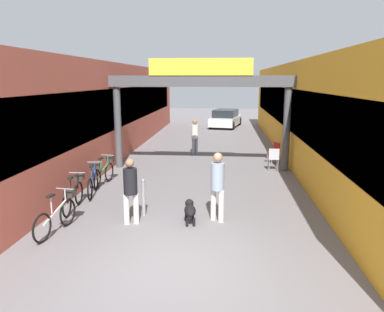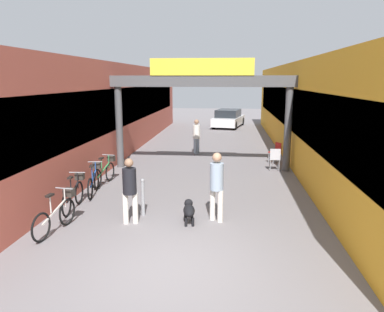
# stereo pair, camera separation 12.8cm
# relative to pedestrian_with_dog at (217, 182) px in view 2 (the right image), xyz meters

# --- Properties ---
(ground_plane) EXTENTS (80.00, 80.00, 0.00)m
(ground_plane) POSITION_rel_pedestrian_with_dog_xyz_m (-0.81, -2.47, -1.02)
(ground_plane) COLOR slate
(storefront_left) EXTENTS (3.00, 26.00, 4.24)m
(storefront_left) POSITION_rel_pedestrian_with_dog_xyz_m (-5.90, 8.53, 1.10)
(storefront_left) COLOR #B25142
(storefront_left) RESTS_ON ground_plane
(storefront_right) EXTENTS (3.00, 26.00, 4.24)m
(storefront_right) POSITION_rel_pedestrian_with_dog_xyz_m (4.29, 8.53, 1.10)
(storefront_right) COLOR gold
(storefront_right) RESTS_ON ground_plane
(arcade_sign_gateway) EXTENTS (7.40, 0.47, 4.33)m
(arcade_sign_gateway) POSITION_rel_pedestrian_with_dog_xyz_m (-0.81, 5.62, 2.08)
(arcade_sign_gateway) COLOR #4C4C4F
(arcade_sign_gateway) RESTS_ON ground_plane
(pedestrian_with_dog) EXTENTS (0.47, 0.47, 1.78)m
(pedestrian_with_dog) POSITION_rel_pedestrian_with_dog_xyz_m (0.00, 0.00, 0.00)
(pedestrian_with_dog) COLOR silver
(pedestrian_with_dog) RESTS_ON ground_plane
(pedestrian_companion) EXTENTS (0.41, 0.41, 1.67)m
(pedestrian_companion) POSITION_rel_pedestrian_with_dog_xyz_m (-2.13, -0.38, -0.07)
(pedestrian_companion) COLOR silver
(pedestrian_companion) RESTS_ON ground_plane
(pedestrian_carrying_crate) EXTENTS (0.46, 0.46, 1.68)m
(pedestrian_carrying_crate) POSITION_rel_pedestrian_with_dog_xyz_m (-1.27, 8.52, -0.06)
(pedestrian_carrying_crate) COLOR #8C9EB2
(pedestrian_carrying_crate) RESTS_ON ground_plane
(dog_on_leash) EXTENTS (0.38, 0.76, 0.54)m
(dog_on_leash) POSITION_rel_pedestrian_with_dog_xyz_m (-0.68, -0.18, -0.69)
(dog_on_leash) COLOR black
(dog_on_leash) RESTS_ON ground_plane
(bicycle_silver_nearest) EXTENTS (0.46, 1.68, 0.98)m
(bicycle_silver_nearest) POSITION_rel_pedestrian_with_dog_xyz_m (-3.72, -1.02, -0.59)
(bicycle_silver_nearest) COLOR black
(bicycle_silver_nearest) RESTS_ON ground_plane
(bicycle_black_second) EXTENTS (0.46, 1.69, 0.98)m
(bicycle_black_second) POSITION_rel_pedestrian_with_dog_xyz_m (-3.96, 0.53, -0.59)
(bicycle_black_second) COLOR black
(bicycle_black_second) RESTS_ON ground_plane
(bicycle_blue_third) EXTENTS (0.47, 1.67, 0.98)m
(bicycle_blue_third) POSITION_rel_pedestrian_with_dog_xyz_m (-3.91, 1.93, -0.59)
(bicycle_blue_third) COLOR black
(bicycle_blue_third) RESTS_ON ground_plane
(bicycle_green_farthest) EXTENTS (0.46, 1.68, 0.98)m
(bicycle_green_farthest) POSITION_rel_pedestrian_with_dog_xyz_m (-3.94, 3.06, -0.59)
(bicycle_green_farthest) COLOR black
(bicycle_green_farthest) RESTS_ON ground_plane
(bollard_post_metal) EXTENTS (0.10, 0.10, 1.00)m
(bollard_post_metal) POSITION_rel_pedestrian_with_dog_xyz_m (-1.94, 0.21, -0.51)
(bollard_post_metal) COLOR gray
(bollard_post_metal) RESTS_ON ground_plane
(cafe_chair_aluminium_nearer) EXTENTS (0.40, 0.40, 0.89)m
(cafe_chair_aluminium_nearer) POSITION_rel_pedestrian_with_dog_xyz_m (2.09, 5.60, -0.48)
(cafe_chair_aluminium_nearer) COLOR gray
(cafe_chair_aluminium_nearer) RESTS_ON ground_plane
(cafe_chair_red_farther) EXTENTS (0.54, 0.54, 0.89)m
(cafe_chair_red_farther) POSITION_rel_pedestrian_with_dog_xyz_m (2.30, 6.98, -0.48)
(cafe_chair_red_farther) COLOR gray
(cafe_chair_red_farther) RESTS_ON ground_plane
(parked_car_white) EXTENTS (2.53, 4.27, 1.33)m
(parked_car_white) POSITION_rel_pedestrian_with_dog_xyz_m (0.19, 19.21, -0.38)
(parked_car_white) COLOR silver
(parked_car_white) RESTS_ON ground_plane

